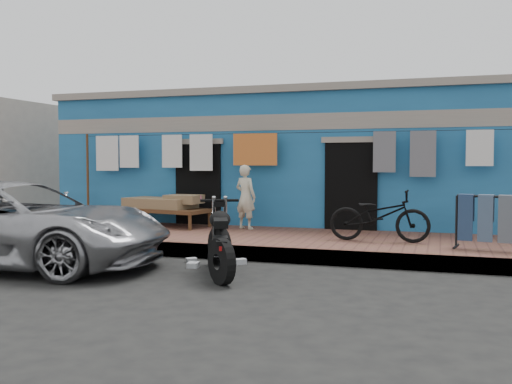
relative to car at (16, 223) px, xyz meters
name	(u,v)px	position (x,y,z in m)	size (l,w,h in m)	color
ground	(213,278)	(3.36, 0.11, -0.71)	(80.00, 80.00, 0.00)	black
sidewalk	(272,242)	(3.36, 3.11, -0.58)	(28.00, 3.00, 0.25)	brown
curb	(248,253)	(3.36, 1.66, -0.58)	(28.00, 0.10, 0.25)	gray
building	(315,162)	(3.36, 7.10, 0.98)	(12.20, 5.20, 3.36)	#205A8D
clothesline	(260,156)	(2.73, 4.36, 1.10)	(10.06, 0.06, 2.10)	brown
car	(16,223)	(0.00, 0.00, 0.00)	(2.29, 5.04, 1.42)	#A8A8AC
seated_person	(246,197)	(2.50, 4.04, 0.22)	(0.49, 0.33, 1.37)	beige
bicycle	(379,210)	(5.42, 2.95, 0.11)	(0.62, 1.76, 1.14)	black
motorcycle	(220,238)	(3.37, 0.38, -0.16)	(1.21, 1.80, 1.10)	black
charpoy	(167,211)	(0.67, 3.99, -0.12)	(2.16, 1.35, 0.68)	brown
litter_a	(192,260)	(2.51, 1.23, -0.67)	(0.17, 0.13, 0.07)	silver
litter_b	(240,262)	(3.35, 1.31, -0.66)	(0.18, 0.13, 0.09)	silver
litter_c	(193,265)	(2.73, 0.80, -0.67)	(0.21, 0.17, 0.08)	silver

